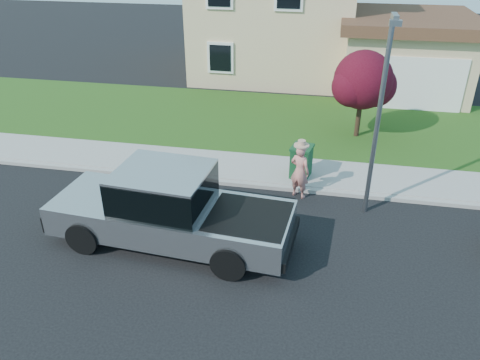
% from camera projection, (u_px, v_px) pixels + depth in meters
% --- Properties ---
extents(ground, '(80.00, 80.00, 0.00)m').
position_uv_depth(ground, '(196.00, 235.00, 12.44)').
color(ground, black).
rests_on(ground, ground).
extents(curb, '(40.00, 0.20, 0.12)m').
position_uv_depth(curb, '(251.00, 185.00, 14.74)').
color(curb, gray).
rests_on(curb, ground).
extents(sidewalk, '(40.00, 2.00, 0.15)m').
position_uv_depth(sidewalk, '(257.00, 169.00, 15.68)').
color(sidewalk, gray).
rests_on(sidewalk, ground).
extents(lawn, '(40.00, 7.00, 0.10)m').
position_uv_depth(lawn, '(274.00, 121.00, 19.58)').
color(lawn, '#1D4814').
rests_on(lawn, ground).
extents(house, '(14.00, 11.30, 6.85)m').
position_uv_depth(house, '(301.00, 13.00, 24.83)').
color(house, tan).
rests_on(house, ground).
extents(pickup_truck, '(6.39, 2.65, 2.05)m').
position_uv_depth(pickup_truck, '(170.00, 210.00, 11.76)').
color(pickup_truck, black).
rests_on(pickup_truck, ground).
extents(woman, '(0.72, 0.62, 1.84)m').
position_uv_depth(woman, '(300.00, 170.00, 13.84)').
color(woman, tan).
rests_on(woman, ground).
extents(ornamental_tree, '(2.39, 2.15, 3.27)m').
position_uv_depth(ornamental_tree, '(364.00, 83.00, 17.13)').
color(ornamental_tree, black).
rests_on(ornamental_tree, lawn).
extents(trash_bin, '(0.76, 0.84, 1.04)m').
position_uv_depth(trash_bin, '(301.00, 161.00, 14.84)').
color(trash_bin, '#103E1F').
rests_on(trash_bin, sidewalk).
extents(street_lamp, '(0.27, 0.70, 5.48)m').
position_uv_depth(street_lamp, '(380.00, 109.00, 11.96)').
color(street_lamp, slate).
rests_on(street_lamp, ground).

